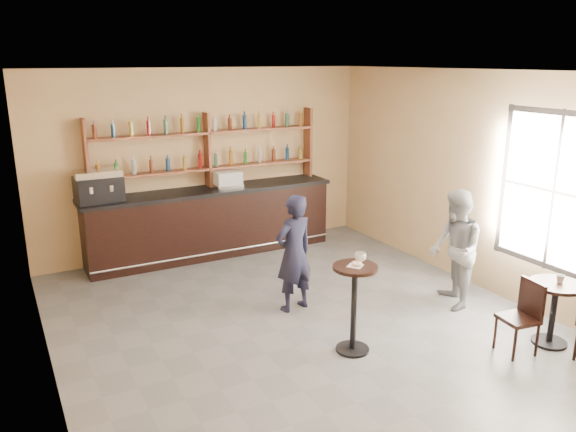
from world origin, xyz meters
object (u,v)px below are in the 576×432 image
patron_second (455,250)px  man_main (294,253)px  chair_west (518,318)px  bar_counter (211,222)px  pastry_case (227,179)px  cafe_table (553,314)px  espresso_machine (99,186)px  pedestal_table (354,309)px

patron_second → man_main: bearing=-88.7°
chair_west → man_main: bearing=-135.1°
bar_counter → pastry_case: pastry_case is taller
pastry_case → cafe_table: size_ratio=0.59×
man_main → chair_west: 2.88m
cafe_table → patron_second: size_ratio=0.48×
chair_west → patron_second: bearing=176.0°
espresso_machine → man_main: size_ratio=0.43×
espresso_machine → cafe_table: espresso_machine is taller
pedestal_table → man_main: 1.37m
pastry_case → pedestal_table: size_ratio=0.43×
espresso_machine → chair_west: espresso_machine is taller
pastry_case → bar_counter: bearing=175.1°
pedestal_table → chair_west: bearing=-29.4°
bar_counter → espresso_machine: bearing=180.0°
espresso_machine → pastry_case: size_ratio=1.50×
bar_counter → patron_second: size_ratio=2.65×
bar_counter → patron_second: bearing=-58.6°
bar_counter → man_main: 2.67m
pastry_case → man_main: size_ratio=0.28×
chair_west → patron_second: size_ratio=0.53×
pastry_case → cafe_table: bearing=-71.6°
cafe_table → chair_west: 0.55m
espresso_machine → cafe_table: bearing=-54.1°
man_main → chair_west: man_main is taller
espresso_machine → patron_second: size_ratio=0.42×
bar_counter → patron_second: 4.22m
espresso_machine → cafe_table: (4.29, -4.98, -1.04)m
bar_counter → patron_second: patron_second is taller
espresso_machine → chair_west: bearing=-57.6°
cafe_table → chair_west: bearing=174.8°
chair_west → patron_second: 1.42m
bar_counter → man_main: (0.19, -2.65, 0.22)m
bar_counter → cafe_table: size_ratio=5.58×
pedestal_table → cafe_table: pedestal_table is taller
espresso_machine → pedestal_table: bearing=-67.3°
bar_counter → espresso_machine: size_ratio=6.31×
espresso_machine → pedestal_table: espresso_machine is taller
man_main → patron_second: 2.21m
bar_counter → chair_west: 5.29m
pedestal_table → chair_west: size_ratio=1.22×
bar_counter → pastry_case: bearing=0.0°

